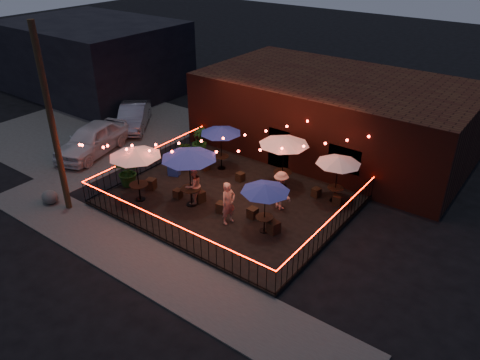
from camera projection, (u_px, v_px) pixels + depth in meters
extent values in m
plane|color=black|center=(201.00, 222.00, 19.62)|extent=(110.00, 110.00, 0.00)
cube|color=black|center=(230.00, 201.00, 21.00)|extent=(10.00, 8.00, 0.15)
cube|color=#474542|center=(143.00, 261.00, 17.32)|extent=(18.00, 2.50, 0.05)
cube|color=#474542|center=(95.00, 128.00, 28.72)|extent=(11.00, 12.00, 0.02)
cube|color=#3A1710|center=(335.00, 115.00, 25.19)|extent=(14.00, 8.00, 4.00)
cube|color=black|center=(280.00, 149.00, 23.41)|extent=(1.20, 0.24, 2.20)
cube|color=black|center=(345.00, 159.00, 21.34)|extent=(1.60, 0.24, 1.20)
cube|color=black|center=(94.00, 57.00, 34.20)|extent=(12.00, 9.00, 5.00)
cylinder|color=#392717|center=(52.00, 123.00, 18.71)|extent=(0.26, 0.26, 8.00)
cube|color=black|center=(167.00, 241.00, 18.10)|extent=(10.00, 0.04, 0.04)
cube|color=black|center=(165.00, 221.00, 17.66)|extent=(10.00, 0.04, 0.04)
cube|color=#FF1000|center=(165.00, 220.00, 17.65)|extent=(10.00, 0.03, 0.02)
cube|color=black|center=(151.00, 168.00, 23.54)|extent=(0.04, 8.00, 0.04)
cube|color=black|center=(150.00, 151.00, 23.10)|extent=(0.04, 8.00, 0.04)
cube|color=#FF1000|center=(150.00, 151.00, 23.09)|extent=(0.03, 8.00, 0.02)
cube|color=black|center=(331.00, 237.00, 18.30)|extent=(0.04, 8.00, 0.04)
cube|color=black|center=(333.00, 217.00, 17.86)|extent=(0.04, 8.00, 0.04)
cube|color=#FF1000|center=(333.00, 217.00, 17.85)|extent=(0.03, 8.00, 0.02)
cylinder|color=black|center=(140.00, 199.00, 20.96)|extent=(0.46, 0.46, 0.03)
cylinder|color=black|center=(140.00, 192.00, 20.79)|extent=(0.06, 0.06, 0.75)
cylinder|color=black|center=(139.00, 185.00, 20.60)|extent=(0.83, 0.83, 0.04)
cylinder|color=black|center=(138.00, 175.00, 20.38)|extent=(0.05, 0.05, 2.49)
cone|color=silver|center=(135.00, 152.00, 19.85)|extent=(2.86, 2.86, 0.36)
cylinder|color=black|center=(222.00, 168.00, 23.66)|extent=(0.41, 0.41, 0.03)
cylinder|color=black|center=(221.00, 162.00, 23.51)|extent=(0.06, 0.06, 0.67)
cylinder|color=black|center=(221.00, 156.00, 23.34)|extent=(0.74, 0.74, 0.04)
cylinder|color=black|center=(221.00, 148.00, 23.14)|extent=(0.04, 0.04, 2.23)
cone|color=navy|center=(221.00, 130.00, 22.67)|extent=(2.49, 2.49, 0.32)
cylinder|color=black|center=(192.00, 204.00, 20.59)|extent=(0.48, 0.48, 0.03)
cylinder|color=black|center=(191.00, 197.00, 20.40)|extent=(0.07, 0.07, 0.79)
cylinder|color=black|center=(191.00, 189.00, 20.21)|extent=(0.87, 0.87, 0.04)
cylinder|color=black|center=(190.00, 178.00, 19.97)|extent=(0.05, 0.05, 2.62)
cone|color=navy|center=(189.00, 154.00, 19.42)|extent=(3.05, 3.05, 0.38)
cylinder|color=black|center=(282.00, 186.00, 22.00)|extent=(0.46, 0.46, 0.03)
cylinder|color=black|center=(282.00, 179.00, 21.82)|extent=(0.06, 0.06, 0.76)
cylinder|color=black|center=(283.00, 172.00, 21.63)|extent=(0.84, 0.84, 0.04)
cylinder|color=black|center=(283.00, 163.00, 21.40)|extent=(0.05, 0.05, 2.52)
cone|color=silver|center=(284.00, 141.00, 20.88)|extent=(2.96, 2.96, 0.37)
cylinder|color=black|center=(264.00, 231.00, 18.81)|extent=(0.39, 0.39, 0.03)
cylinder|color=black|center=(264.00, 224.00, 18.66)|extent=(0.05, 0.05, 0.64)
cylinder|color=black|center=(264.00, 217.00, 18.51)|extent=(0.71, 0.71, 0.04)
cylinder|color=black|center=(265.00, 209.00, 18.31)|extent=(0.04, 0.04, 2.12)
cone|color=navy|center=(265.00, 188.00, 17.87)|extent=(1.99, 1.99, 0.31)
cylinder|color=black|center=(334.00, 200.00, 20.88)|extent=(0.39, 0.39, 0.03)
cylinder|color=black|center=(335.00, 194.00, 20.73)|extent=(0.05, 0.05, 0.64)
cylinder|color=black|center=(335.00, 188.00, 20.57)|extent=(0.71, 0.71, 0.04)
cylinder|color=black|center=(336.00, 180.00, 20.37)|extent=(0.04, 0.04, 2.14)
cone|color=silver|center=(339.00, 160.00, 19.92)|extent=(2.24, 2.24, 0.31)
cube|color=black|center=(151.00, 184.00, 21.73)|extent=(0.52, 0.52, 0.49)
cube|color=black|center=(178.00, 194.00, 21.03)|extent=(0.36, 0.36, 0.40)
cube|color=black|center=(178.00, 158.00, 24.17)|extent=(0.45, 0.45, 0.50)
cube|color=black|center=(205.00, 165.00, 23.45)|extent=(0.45, 0.45, 0.46)
cube|color=black|center=(199.00, 196.00, 20.72)|extent=(0.50, 0.50, 0.51)
cube|color=black|center=(221.00, 207.00, 19.96)|extent=(0.44, 0.44, 0.45)
cube|color=black|center=(240.00, 177.00, 22.42)|extent=(0.39, 0.39, 0.41)
cube|color=black|center=(273.00, 188.00, 21.41)|extent=(0.55, 0.55, 0.49)
cube|color=black|center=(253.00, 213.00, 19.57)|extent=(0.41, 0.41, 0.45)
cube|color=black|center=(273.00, 227.00, 18.60)|extent=(0.52, 0.52, 0.51)
cube|color=black|center=(316.00, 192.00, 21.13)|extent=(0.40, 0.40, 0.41)
cube|color=black|center=(337.00, 200.00, 20.53)|extent=(0.47, 0.47, 0.44)
imported|color=tan|center=(228.00, 203.00, 18.94)|extent=(0.57, 0.75, 1.84)
imported|color=tan|center=(193.00, 185.00, 20.31)|extent=(0.75, 0.92, 1.75)
imported|color=tan|center=(281.00, 190.00, 19.93)|extent=(1.28, 0.96, 1.75)
imported|color=#183A0C|center=(129.00, 172.00, 21.79)|extent=(1.47, 1.34, 1.41)
imported|color=#13340B|center=(185.00, 155.00, 23.25)|extent=(0.86, 0.70, 1.53)
imported|color=#123A0D|center=(199.00, 141.00, 24.86)|extent=(1.09, 1.09, 1.48)
cube|color=#2249B8|center=(174.00, 169.00, 22.86)|extent=(0.63, 0.54, 0.71)
cube|color=silver|center=(173.00, 162.00, 22.68)|extent=(0.68, 0.59, 0.04)
ellipsoid|color=#494843|center=(50.00, 197.00, 20.81)|extent=(1.00, 0.92, 0.66)
imported|color=silver|center=(92.00, 139.00, 25.20)|extent=(3.09, 5.15, 1.64)
imported|color=gray|center=(134.00, 116.00, 28.53)|extent=(3.90, 4.38, 1.44)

